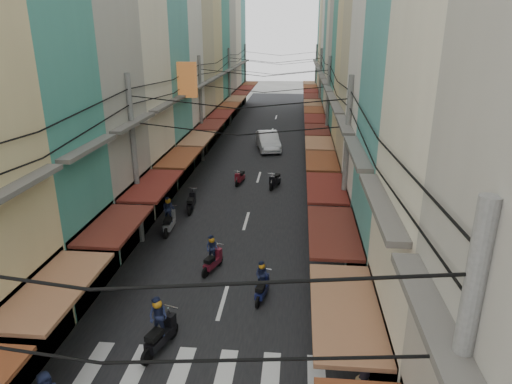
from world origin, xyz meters
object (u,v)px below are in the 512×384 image
Objects in this scene: white_car at (268,150)px; market_umbrella at (403,257)px; bicycle at (417,321)px; traffic_sign at (348,228)px.

white_car is 25.18m from market_umbrella.
bicycle is 0.67× the size of market_umbrella.
white_car is 25.66m from bicycle.
traffic_sign is at bearing 49.84° from bicycle.
traffic_sign is at bearing -89.02° from white_car.
traffic_sign is (-2.33, 3.15, 2.19)m from bicycle.
bicycle is 2.46m from market_umbrella.
bicycle is at bearing -34.40° from market_umbrella.
bicycle is 0.59× the size of traffic_sign.
market_umbrella is 3.20m from traffic_sign.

